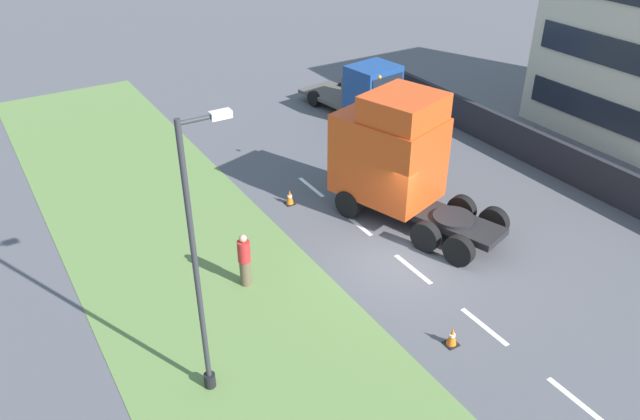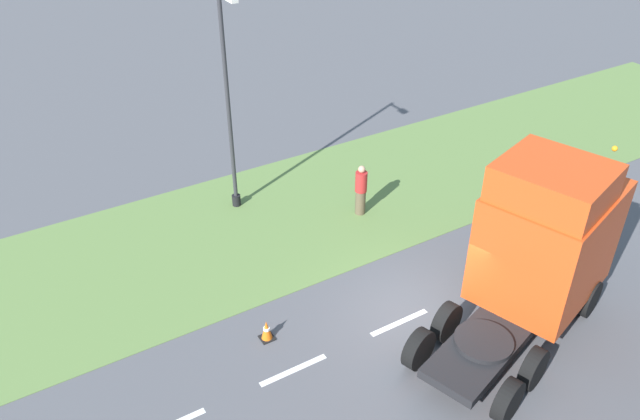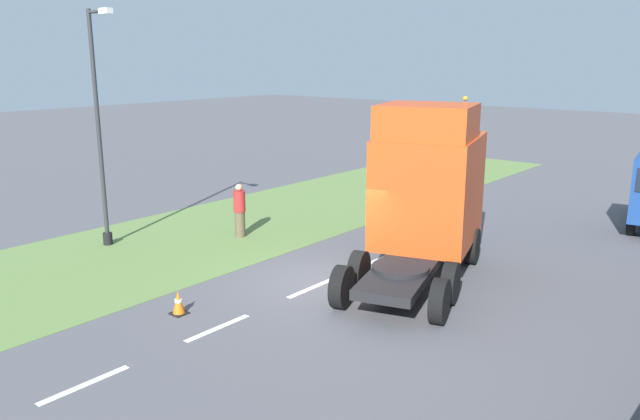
{
  "view_description": "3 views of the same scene",
  "coord_description": "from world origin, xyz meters",
  "views": [
    {
      "loc": [
        -10.94,
        -12.95,
        11.83
      ],
      "look_at": [
        -2.29,
        1.27,
        1.91
      ],
      "focal_mm": 35.0,
      "sensor_mm": 36.0,
      "label": 1
    },
    {
      "loc": [
        9.34,
        -8.78,
        11.49
      ],
      "look_at": [
        -3.54,
        -1.01,
        1.68
      ],
      "focal_mm": 35.0,
      "sensor_mm": 36.0,
      "label": 2
    },
    {
      "loc": [
        9.92,
        -12.26,
        5.85
      ],
      "look_at": [
        0.02,
        -0.38,
        2.03
      ],
      "focal_mm": 35.0,
      "sensor_mm": 36.0,
      "label": 3
    }
  ],
  "objects": [
    {
      "name": "ground_plane",
      "position": [
        0.0,
        0.0,
        0.0
      ],
      "size": [
        120.0,
        120.0,
        0.0
      ],
      "primitive_type": "plane",
      "color": "#515156",
      "rests_on": "ground"
    },
    {
      "name": "grass_verge",
      "position": [
        -6.0,
        0.0,
        0.01
      ],
      "size": [
        7.0,
        44.0,
        0.01
      ],
      "color": "#607F42",
      "rests_on": "ground"
    },
    {
      "name": "lane_markings",
      "position": [
        0.0,
        -0.7,
        0.0
      ],
      "size": [
        0.16,
        14.6,
        0.0
      ],
      "color": "white",
      "rests_on": "ground"
    },
    {
      "name": "lorry_cab",
      "position": [
        1.46,
        2.46,
        2.32
      ],
      "size": [
        4.27,
        6.57,
        4.77
      ],
      "rotation": [
        0.0,
        0.0,
        0.3
      ],
      "color": "black",
      "rests_on": "ground"
    },
    {
      "name": "lamp_post",
      "position": [
        -7.39,
        -1.96,
        3.39
      ],
      "size": [
        1.26,
        0.29,
        7.2
      ],
      "color": "black",
      "rests_on": "ground"
    },
    {
      "name": "pedestrian",
      "position": [
        -4.9,
        1.37,
        0.89
      ],
      "size": [
        0.39,
        0.39,
        1.8
      ],
      "color": "brown",
      "rests_on": "ground"
    },
    {
      "name": "traffic_cone_lead",
      "position": [
        -1.36,
        4.99,
        0.28
      ],
      "size": [
        0.36,
        0.36,
        0.58
      ],
      "color": "black",
      "rests_on": "ground"
    },
    {
      "name": "traffic_cone_trailing",
      "position": [
        -1.29,
        -3.96,
        0.28
      ],
      "size": [
        0.36,
        0.36,
        0.58
      ],
      "color": "black",
      "rests_on": "ground"
    }
  ]
}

